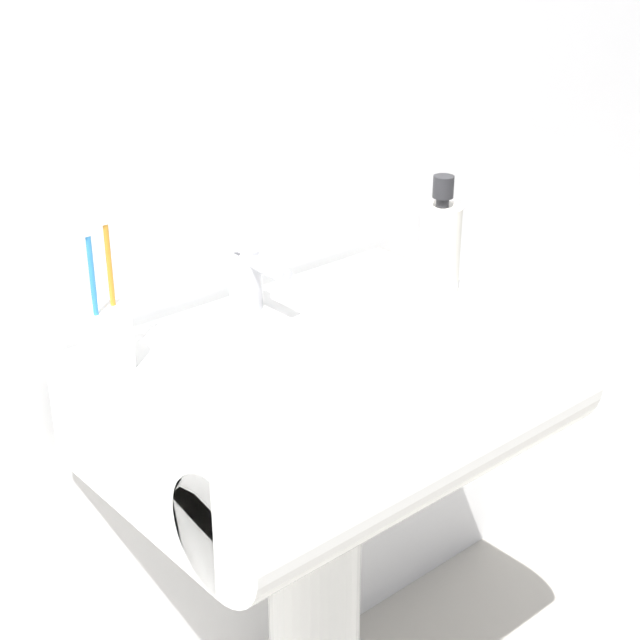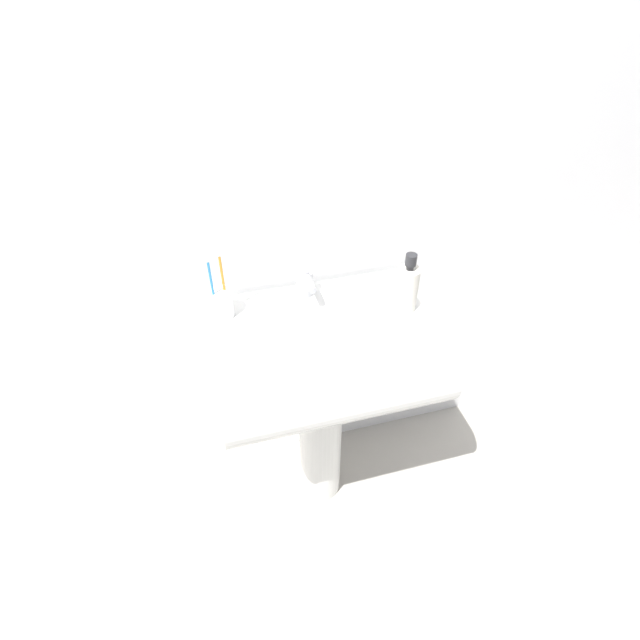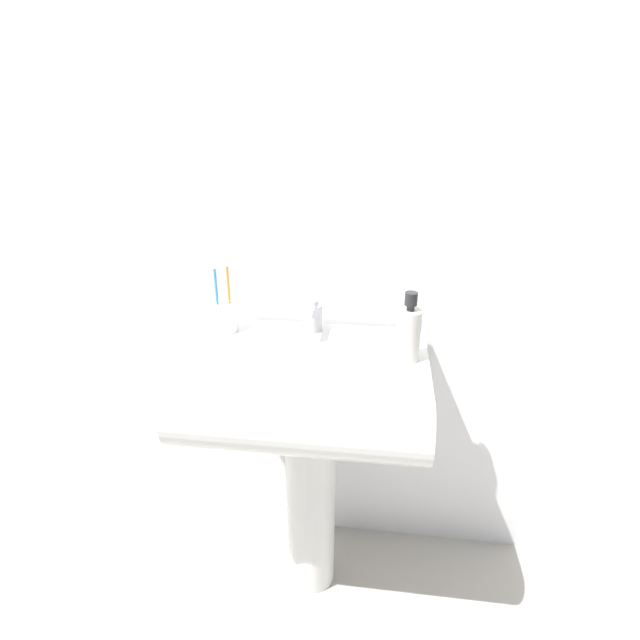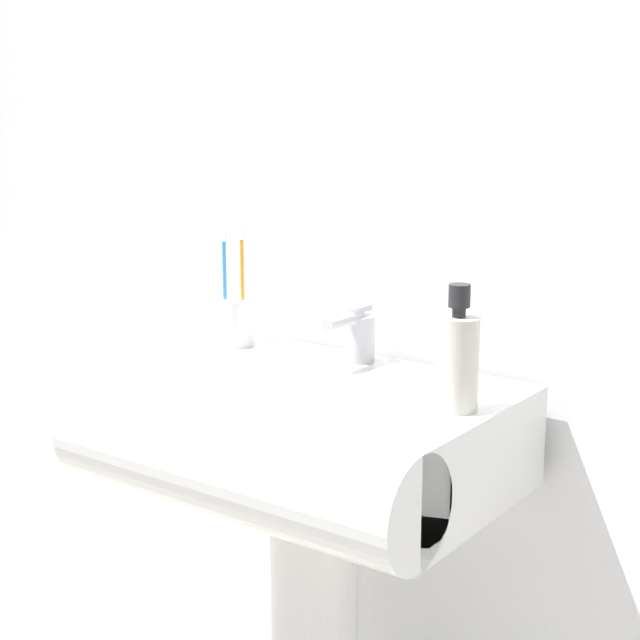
% 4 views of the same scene
% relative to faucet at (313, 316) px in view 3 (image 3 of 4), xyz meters
% --- Properties ---
extents(ground_plane, '(6.00, 6.00, 0.00)m').
position_rel_faucet_xyz_m(ground_plane, '(0.01, -0.14, -0.89)').
color(ground_plane, '#ADA89E').
rests_on(ground_plane, ground).
extents(wall_back, '(5.00, 0.05, 2.40)m').
position_rel_faucet_xyz_m(wall_back, '(0.01, 0.10, 0.31)').
color(wall_back, white).
rests_on(wall_back, ground).
extents(sink_pedestal, '(0.15, 0.15, 0.67)m').
position_rel_faucet_xyz_m(sink_pedestal, '(0.01, -0.14, -0.55)').
color(sink_pedestal, white).
rests_on(sink_pedestal, ground).
extents(sink_basin, '(0.64, 0.48, 0.17)m').
position_rel_faucet_xyz_m(sink_basin, '(0.01, -0.20, -0.13)').
color(sink_basin, white).
rests_on(sink_basin, sink_pedestal).
extents(faucet, '(0.05, 0.13, 0.10)m').
position_rel_faucet_xyz_m(faucet, '(0.00, 0.00, 0.00)').
color(faucet, '#B7B7BC').
rests_on(faucet, sink_basin).
extents(toothbrush_cup, '(0.07, 0.07, 0.22)m').
position_rel_faucet_xyz_m(toothbrush_cup, '(-0.26, -0.03, -0.00)').
color(toothbrush_cup, white).
rests_on(toothbrush_cup, sink_basin).
extents(soap_bottle, '(0.06, 0.06, 0.19)m').
position_rel_faucet_xyz_m(soap_bottle, '(0.27, -0.14, 0.03)').
color(soap_bottle, silver).
rests_on(soap_bottle, sink_basin).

